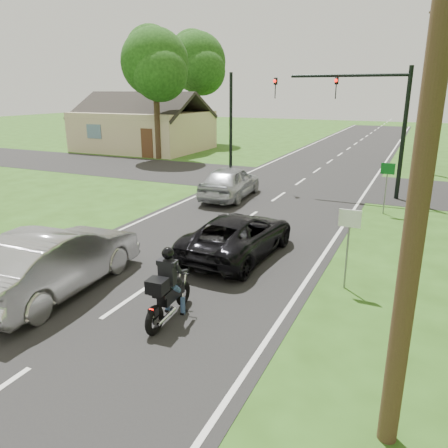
{
  "coord_description": "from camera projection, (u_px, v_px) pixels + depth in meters",
  "views": [
    {
      "loc": [
        6.2,
        -7.81,
        4.96
      ],
      "look_at": [
        1.23,
        3.0,
        1.3
      ],
      "focal_mm": 35.0,
      "sensor_mm": 36.0,
      "label": 1
    }
  ],
  "objects": [
    {
      "name": "traffic_signal",
      "position": [
        364.0,
        108.0,
        20.32
      ],
      "size": [
        6.38,
        0.44,
        6.0
      ],
      "color": "black",
      "rests_on": "ground"
    },
    {
      "name": "tree_left_far",
      "position": [
        198.0,
        65.0,
        39.93
      ],
      "size": [
        5.76,
        5.58,
        10.14
      ],
      "color": "#332316",
      "rests_on": "ground"
    },
    {
      "name": "dark_suv",
      "position": [
        238.0,
        235.0,
        13.49
      ],
      "size": [
        2.46,
        4.84,
        1.31
      ],
      "primitive_type": "imported",
      "rotation": [
        0.0,
        0.0,
        3.08
      ],
      "color": "black",
      "rests_on": "road"
    },
    {
      "name": "sign_green",
      "position": [
        387.0,
        176.0,
        17.82
      ],
      "size": [
        0.55,
        0.07,
        2.12
      ],
      "color": "slate",
      "rests_on": "ground"
    },
    {
      "name": "ground",
      "position": [
        128.0,
        301.0,
        10.72
      ],
      "size": [
        140.0,
        140.0,
        0.0
      ],
      "primitive_type": "plane",
      "color": "#2A4C15",
      "rests_on": "ground"
    },
    {
      "name": "silver_sedan",
      "position": [
        56.0,
        260.0,
        11.03
      ],
      "size": [
        2.08,
        5.16,
        1.67
      ],
      "primitive_type": "imported",
      "rotation": [
        0.0,
        0.0,
        3.21
      ],
      "color": "#AFB0B4",
      "rests_on": "road"
    },
    {
      "name": "utility_pole_far",
      "position": [
        434.0,
        88.0,
        25.84
      ],
      "size": [
        1.6,
        0.28,
        10.0
      ],
      "color": "#513824",
      "rests_on": "ground"
    },
    {
      "name": "utility_pole_near",
      "position": [
        435.0,
        79.0,
        5.01
      ],
      "size": [
        1.6,
        0.28,
        10.0
      ],
      "color": "#513824",
      "rests_on": "ground"
    },
    {
      "name": "silver_suv",
      "position": [
        230.0,
        182.0,
        20.68
      ],
      "size": [
        2.13,
        4.68,
        1.56
      ],
      "primitive_type": "imported",
      "rotation": [
        0.0,
        0.0,
        3.21
      ],
      "color": "#AAAEB2",
      "rests_on": "road"
    },
    {
      "name": "house",
      "position": [
        144.0,
        129.0,
        37.43
      ],
      "size": [
        10.2,
        8.0,
        4.84
      ],
      "color": "tan",
      "rests_on": "ground"
    },
    {
      "name": "motorcycle_rider",
      "position": [
        168.0,
        292.0,
        9.66
      ],
      "size": [
        0.57,
        2.01,
        1.73
      ],
      "rotation": [
        0.0,
        0.0,
        0.07
      ],
      "color": "black",
      "rests_on": "ground"
    },
    {
      "name": "cross_road",
      "position": [
        300.0,
        182.0,
        24.61
      ],
      "size": [
        60.0,
        7.0,
        0.01
      ],
      "primitive_type": "cube",
      "color": "black",
      "rests_on": "ground"
    },
    {
      "name": "sign_white",
      "position": [
        349.0,
        230.0,
        10.96
      ],
      "size": [
        0.55,
        0.07,
        2.12
      ],
      "color": "slate",
      "rests_on": "ground"
    },
    {
      "name": "tree_left_near",
      "position": [
        156.0,
        67.0,
        30.66
      ],
      "size": [
        5.12,
        4.96,
        9.22
      ],
      "color": "#332316",
      "rests_on": "ground"
    },
    {
      "name": "road",
      "position": [
        265.0,
        206.0,
        19.4
      ],
      "size": [
        8.0,
        100.0,
        0.01
      ],
      "primitive_type": "cube",
      "color": "black",
      "rests_on": "ground"
    },
    {
      "name": "signal_pole_far",
      "position": [
        231.0,
        122.0,
        27.54
      ],
      "size": [
        0.2,
        0.2,
        6.0
      ],
      "primitive_type": "cylinder",
      "color": "black",
      "rests_on": "ground"
    }
  ]
}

